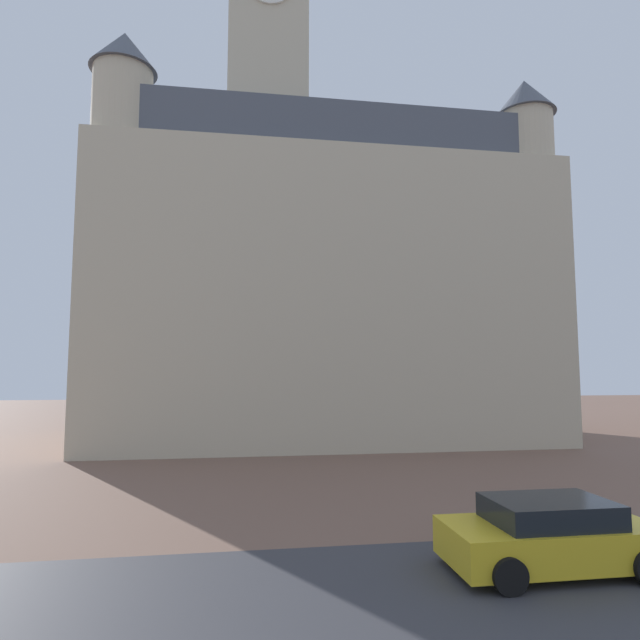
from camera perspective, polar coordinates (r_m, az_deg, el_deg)
The scene contains 4 objects.
ground_plane at distance 11.19m, azimuth 0.36°, elevation -25.83°, with size 120.00×120.00×0.00m, color brown.
street_asphalt_strip at distance 9.21m, azimuth 2.78°, elevation -30.48°, with size 120.00×7.16×0.00m, color #38383D.
landmark_building at distance 30.77m, azimuth -0.44°, elevation 4.96°, with size 24.27×12.85×33.33m.
car_yellow at distance 11.91m, azimuth 23.85°, elevation -20.76°, with size 4.11×2.04×1.36m.
Camera 1 is at (-1.61, -0.36, 3.92)m, focal length 29.26 mm.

